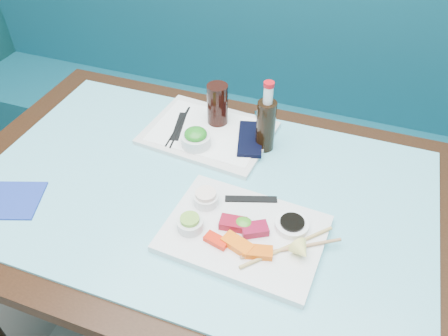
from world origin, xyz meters
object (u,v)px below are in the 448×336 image
(dining_table, at_px, (202,211))
(sashimi_plate, at_px, (244,233))
(cola_bottle_body, at_px, (266,126))
(booth_bench, at_px, (272,127))
(serving_tray, at_px, (209,133))
(cola_glass, at_px, (218,104))
(blue_napkin, at_px, (15,200))
(seaweed_bowl, at_px, (196,140))

(dining_table, bearing_deg, sashimi_plate, -36.07)
(sashimi_plate, distance_m, cola_bottle_body, 0.36)
(booth_bench, xyz_separation_m, sashimi_plate, (0.16, -0.96, 0.39))
(dining_table, height_order, serving_tray, serving_tray)
(cola_glass, relative_size, blue_napkin, 0.98)
(sashimi_plate, bearing_deg, dining_table, 147.72)
(booth_bench, distance_m, serving_tray, 0.73)
(sashimi_plate, bearing_deg, seaweed_bowl, 135.19)
(serving_tray, xyz_separation_m, blue_napkin, (-0.38, -0.44, -0.00))
(serving_tray, bearing_deg, blue_napkin, -125.33)
(seaweed_bowl, bearing_deg, dining_table, -63.25)
(booth_bench, xyz_separation_m, cola_glass, (-0.06, -0.56, 0.46))
(seaweed_bowl, bearing_deg, blue_napkin, -135.32)
(cola_glass, bearing_deg, dining_table, -78.64)
(dining_table, distance_m, cola_bottle_body, 0.31)
(seaweed_bowl, distance_m, blue_napkin, 0.52)
(serving_tray, relative_size, cola_glass, 2.81)
(seaweed_bowl, relative_size, cola_bottle_body, 0.56)
(sashimi_plate, height_order, serving_tray, sashimi_plate)
(booth_bench, relative_size, cola_bottle_body, 18.85)
(serving_tray, relative_size, blue_napkin, 2.77)
(seaweed_bowl, bearing_deg, sashimi_plate, -48.60)
(seaweed_bowl, xyz_separation_m, cola_bottle_body, (0.19, 0.08, 0.05))
(booth_bench, bearing_deg, seaweed_bowl, -96.37)
(sashimi_plate, xyz_separation_m, blue_napkin, (-0.60, -0.09, -0.01))
(sashimi_plate, distance_m, cola_glass, 0.46)
(sashimi_plate, height_order, cola_bottle_body, cola_bottle_body)
(dining_table, height_order, sashimi_plate, sashimi_plate)
(booth_bench, relative_size, cola_glass, 22.49)
(cola_glass, bearing_deg, serving_tray, -100.30)
(booth_bench, xyz_separation_m, serving_tray, (-0.07, -0.61, 0.39))
(cola_bottle_body, bearing_deg, blue_napkin, -141.72)
(sashimi_plate, xyz_separation_m, cola_bottle_body, (-0.05, 0.35, 0.07))
(booth_bench, relative_size, sashimi_plate, 7.98)
(seaweed_bowl, distance_m, cola_bottle_body, 0.21)
(dining_table, relative_size, seaweed_bowl, 15.77)
(serving_tray, bearing_deg, cola_bottle_body, 5.76)
(booth_bench, height_order, dining_table, booth_bench)
(serving_tray, height_order, cola_bottle_body, cola_bottle_body)
(sashimi_plate, distance_m, blue_napkin, 0.61)
(seaweed_bowl, bearing_deg, booth_bench, 83.63)
(serving_tray, bearing_deg, dining_table, -68.24)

